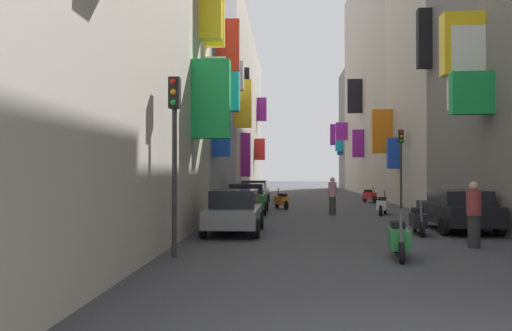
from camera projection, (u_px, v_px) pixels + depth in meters
ground_plane at (313, 201)px, 34.29m from camera, size 140.00×140.00×0.00m
building_left_mid_c at (170, 55)px, 26.21m from camera, size 7.03×11.17×16.43m
building_left_far at (222, 115)px, 48.28m from camera, size 7.06×33.07×15.16m
building_right_mid_a at (454, 51)px, 29.17m from camera, size 7.30×9.89×18.32m
building_right_mid_b at (393, 78)px, 45.79m from camera, size 7.31×23.37×21.29m
building_right_mid_c at (366, 130)px, 60.64m from camera, size 7.23×6.46×14.15m
parked_car_black at (457, 209)px, 17.15m from camera, size 1.90×4.05×1.42m
parked_car_grey at (234, 210)px, 16.70m from camera, size 1.84×3.96×1.44m
parked_car_green at (247, 197)px, 24.78m from camera, size 2.01×4.13×1.46m
parked_car_white at (254, 191)px, 33.21m from camera, size 1.97×4.07×1.46m
scooter_blue at (333, 189)px, 45.57m from camera, size 0.54×1.80×1.13m
scooter_orange at (281, 200)px, 27.38m from camera, size 0.83×1.84×1.13m
scooter_white at (383, 205)px, 23.77m from camera, size 0.80×1.89×1.13m
scooter_black at (418, 220)px, 16.29m from camera, size 0.55×1.89×1.13m
scooter_green at (398, 238)px, 11.86m from camera, size 0.60×1.99×1.13m
scooter_red at (370, 196)px, 32.86m from camera, size 0.78×1.82×1.13m
pedestrian_crossing at (332, 196)px, 23.56m from camera, size 0.48×0.48×1.78m
pedestrian_near_left at (474, 215)px, 13.43m from camera, size 0.53×0.53×1.78m
traffic_light_near_corner at (401, 155)px, 28.05m from camera, size 0.26×0.34×4.42m
traffic_light_far_corner at (174, 135)px, 11.93m from camera, size 0.26×0.34×4.32m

